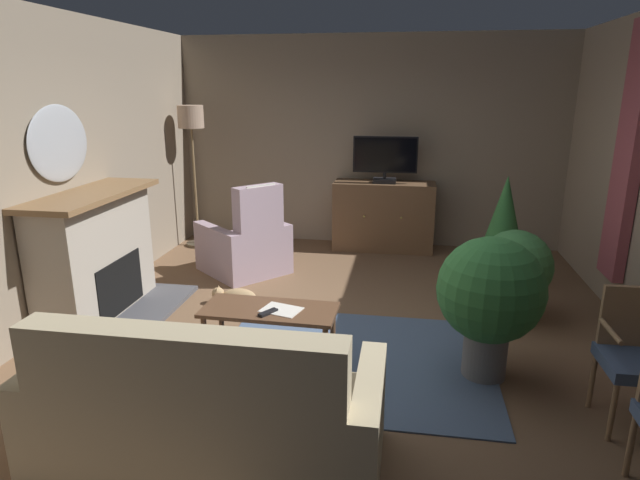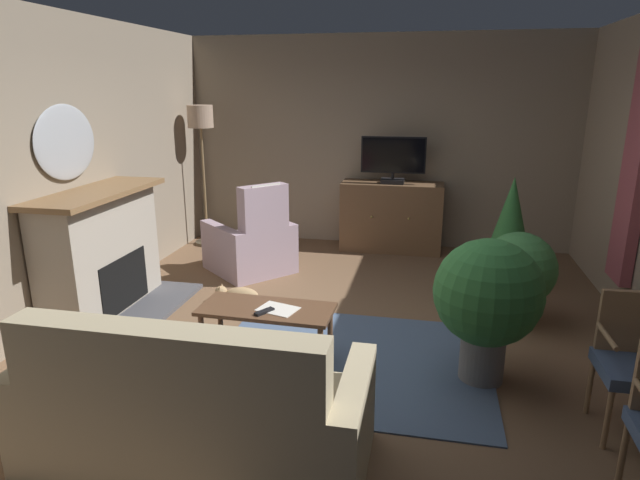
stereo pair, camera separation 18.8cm
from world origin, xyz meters
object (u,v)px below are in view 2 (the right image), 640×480
potted_plant_leafy_by_curtain (518,271)px  cat (239,295)px  fireplace (103,255)px  coffee_table (267,314)px  tv_cabinet (391,218)px  television (393,159)px  tv_remote (264,312)px  sofa_floral (193,415)px  armchair_angled_to_table (252,245)px  folded_newspaper (278,309)px  potted_plant_small_fern_corner (510,229)px  wall_mirror_oval (66,142)px  floor_lamp (201,135)px  potted_plant_tall_palm_by_window (487,297)px  side_chair_beside_plant (633,359)px

potted_plant_leafy_by_curtain → cat: 2.76m
fireplace → coffee_table: 1.98m
tv_cabinet → television: television is taller
tv_remote → sofa_floral: 1.18m
sofa_floral → armchair_angled_to_table: armchair_angled_to_table is taller
television → armchair_angled_to_table: (-1.57, -1.19, -0.92)m
folded_newspaper → potted_plant_small_fern_corner: size_ratio=0.24×
wall_mirror_oval → potted_plant_small_fern_corner: bearing=18.6°
coffee_table → floor_lamp: bearing=120.8°
tv_remote → floor_lamp: size_ratio=0.09×
fireplace → folded_newspaper: fireplace is taller
tv_remote → sofa_floral: sofa_floral is taller
wall_mirror_oval → sofa_floral: size_ratio=0.43×
folded_newspaper → potted_plant_small_fern_corner: bearing=62.2°
coffee_table → sofa_floral: (-0.05, -1.28, -0.08)m
television → armchair_angled_to_table: 2.17m
sofa_floral → cat: bearing=104.1°
potted_plant_tall_palm_by_window → floor_lamp: size_ratio=0.58×
fireplace → sofa_floral: (1.80, -1.93, -0.25)m
wall_mirror_oval → potted_plant_tall_palm_by_window: size_ratio=0.77×
armchair_angled_to_table → cat: size_ratio=1.82×
fireplace → armchair_angled_to_table: fireplace is taller
side_chair_beside_plant → cat: size_ratio=1.35×
tv_remote → folded_newspaper: size_ratio=0.57×
wall_mirror_oval → potted_plant_tall_palm_by_window: 3.96m
coffee_table → armchair_angled_to_table: bearing=111.8°
potted_plant_tall_palm_by_window → cat: potted_plant_tall_palm_by_window is taller
wall_mirror_oval → potted_plant_tall_palm_by_window: bearing=-8.8°
coffee_table → tv_remote: tv_remote is taller
side_chair_beside_plant → potted_plant_leafy_by_curtain: 1.62m
tv_cabinet → sofa_floral: size_ratio=0.67×
potted_plant_leafy_by_curtain → potted_plant_small_fern_corner: bearing=88.7°
coffee_table → potted_plant_leafy_by_curtain: 2.38m
television → side_chair_beside_plant: bearing=-63.6°
side_chair_beside_plant → television: bearing=116.4°
fireplace → coffee_table: size_ratio=1.49×
potted_plant_tall_palm_by_window → fireplace: bearing=170.6°
fireplace → wall_mirror_oval: wall_mirror_oval is taller
wall_mirror_oval → floor_lamp: size_ratio=0.45×
tv_remote → cat: bearing=61.9°
folded_newspaper → armchair_angled_to_table: size_ratio=0.25×
coffee_table → armchair_angled_to_table: size_ratio=0.88×
fireplace → floor_lamp: bearing=89.6°
tv_cabinet → folded_newspaper: 3.41m
tv_cabinet → coffee_table: size_ratio=1.25×
side_chair_beside_plant → cat: 3.56m
potted_plant_tall_palm_by_window → tv_cabinet: bearing=106.2°
cat → tv_cabinet: bearing=57.9°
tv_cabinet → floor_lamp: (-2.57, -0.25, 1.09)m
cat → potted_plant_small_fern_corner: bearing=19.1°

